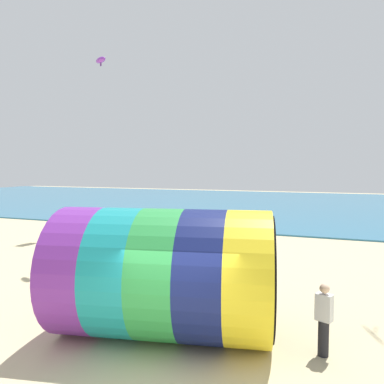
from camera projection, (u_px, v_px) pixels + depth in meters
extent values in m
plane|color=#CCBA8C|center=(170.00, 378.00, 7.62)|extent=(120.00, 120.00, 0.00)
cube|color=teal|center=(303.00, 205.00, 41.94)|extent=(120.00, 40.00, 0.10)
cylinder|color=purple|center=(85.00, 269.00, 9.75)|extent=(1.66, 3.39, 3.25)
cylinder|color=teal|center=(124.00, 271.00, 9.57)|extent=(1.66, 3.39, 3.25)
cylinder|color=green|center=(164.00, 273.00, 9.40)|extent=(1.66, 3.39, 3.25)
cylinder|color=navy|center=(206.00, 275.00, 9.22)|extent=(1.66, 3.39, 3.25)
cylinder|color=yellow|center=(249.00, 277.00, 9.05)|extent=(1.66, 3.39, 3.25)
cylinder|color=black|center=(272.00, 278.00, 8.95)|extent=(0.63, 2.94, 2.99)
cylinder|color=black|center=(323.00, 338.00, 8.48)|extent=(0.24, 0.24, 0.82)
cube|color=white|center=(324.00, 307.00, 8.43)|extent=(0.42, 0.34, 0.61)
sphere|color=beige|center=(325.00, 288.00, 8.40)|extent=(0.22, 0.22, 0.22)
ellipsoid|color=purple|center=(101.00, 60.00, 16.97)|extent=(0.84, 0.68, 0.28)
cube|color=#4C1E6B|center=(101.00, 64.00, 16.98)|extent=(0.11, 0.08, 0.20)
cylinder|color=black|center=(196.00, 266.00, 14.70)|extent=(0.24, 0.24, 0.79)
cube|color=red|center=(196.00, 249.00, 14.65)|extent=(0.42, 0.37, 0.59)
sphere|color=tan|center=(196.00, 238.00, 14.63)|extent=(0.21, 0.21, 0.21)
cylinder|color=#726651|center=(133.00, 234.00, 21.64)|extent=(0.24, 0.24, 0.78)
cube|color=#338C4C|center=(133.00, 223.00, 21.60)|extent=(0.33, 0.41, 0.59)
sphere|color=#9E7051|center=(133.00, 215.00, 21.57)|extent=(0.21, 0.21, 0.21)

